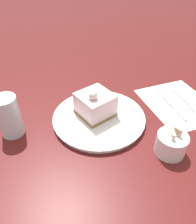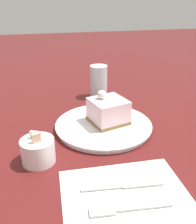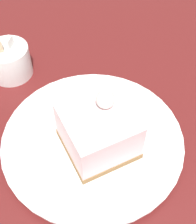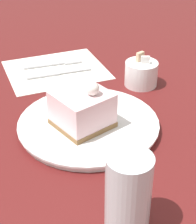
{
  "view_description": "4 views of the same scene",
  "coord_description": "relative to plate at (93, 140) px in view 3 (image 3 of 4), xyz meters",
  "views": [
    {
      "loc": [
        0.17,
        0.49,
        0.44
      ],
      "look_at": [
        -0.01,
        0.04,
        0.04
      ],
      "focal_mm": 35.0,
      "sensor_mm": 36.0,
      "label": 1
    },
    {
      "loc": [
        -0.64,
        0.19,
        0.35
      ],
      "look_at": [
        -0.01,
        0.04,
        0.05
      ],
      "focal_mm": 40.0,
      "sensor_mm": 36.0,
      "label": 2
    },
    {
      "loc": [
        -0.07,
        -0.24,
        0.41
      ],
      "look_at": [
        -0.01,
        0.03,
        0.07
      ],
      "focal_mm": 50.0,
      "sensor_mm": 36.0,
      "label": 3
    },
    {
      "loc": [
        0.54,
        -0.21,
        0.42
      ],
      "look_at": [
        -0.01,
        0.04,
        0.04
      ],
      "focal_mm": 60.0,
      "sensor_mm": 36.0,
      "label": 4
    }
  ],
  "objects": [
    {
      "name": "plate",
      "position": [
        0.0,
        0.0,
        0.0
      ],
      "size": [
        0.28,
        0.28,
        0.02
      ],
      "color": "white",
      "rests_on": "ground_plane"
    },
    {
      "name": "ground_plane",
      "position": [
        0.02,
        -0.03,
        -0.01
      ],
      "size": [
        4.0,
        4.0,
        0.0
      ],
      "primitive_type": "plane",
      "color": "#5B1919"
    },
    {
      "name": "cake_slice",
      "position": [
        0.01,
        -0.01,
        0.04
      ],
      "size": [
        0.12,
        0.12,
        0.1
      ],
      "rotation": [
        0.0,
        0.0,
        0.27
      ],
      "color": "olive",
      "rests_on": "plate"
    },
    {
      "name": "sugar_bowl",
      "position": [
        -0.12,
        0.19,
        0.02
      ],
      "size": [
        0.08,
        0.08,
        0.08
      ],
      "color": "white",
      "rests_on": "ground_plane"
    }
  ]
}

